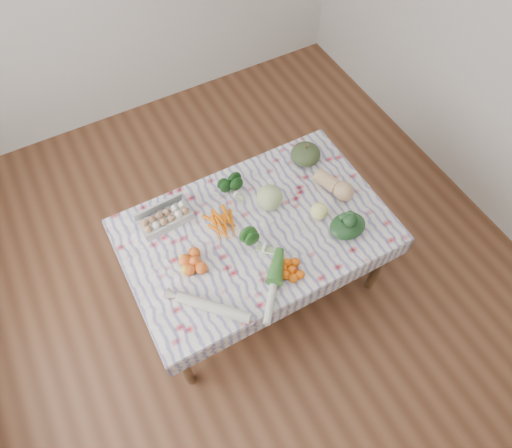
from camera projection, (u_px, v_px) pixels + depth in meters
name	position (u px, v px, depth m)	size (l,w,h in m)	color
ground	(256.00, 282.00, 3.50)	(4.50, 4.50, 0.00)	brown
dining_table	(256.00, 236.00, 2.93)	(1.60, 1.00, 0.75)	brown
tablecloth	(256.00, 229.00, 2.87)	(1.66, 1.06, 0.01)	white
egg_carton	(166.00, 220.00, 2.85)	(0.33, 0.13, 0.09)	#B6B7B1
carrot_bunch	(226.00, 226.00, 2.85)	(0.22, 0.20, 0.04)	orange
kale_bunch	(233.00, 187.00, 2.96)	(0.14, 0.12, 0.12)	#133912
kabocha_squash	(306.00, 154.00, 3.11)	(0.20, 0.20, 0.13)	#374826
cabbage	(270.00, 198.00, 2.89)	(0.17, 0.17, 0.17)	#A8BC78
butternut_squash	(334.00, 184.00, 2.98)	(0.13, 0.28, 0.13)	tan
orange_cluster	(195.00, 262.00, 2.69)	(0.24, 0.24, 0.08)	orange
broccoli	(256.00, 243.00, 2.74)	(0.16, 0.16, 0.11)	#194514
mandarin_cluster	(292.00, 269.00, 2.68)	(0.19, 0.19, 0.06)	#E75D09
grapefruit	(319.00, 211.00, 2.87)	(0.11, 0.11, 0.11)	#F2F286
spinach_bag	(348.00, 226.00, 2.81)	(0.23, 0.19, 0.10)	#163318
daikon	(213.00, 307.00, 2.55)	(0.07, 0.07, 0.46)	beige
leek	(273.00, 287.00, 2.62)	(0.05, 0.05, 0.45)	silver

